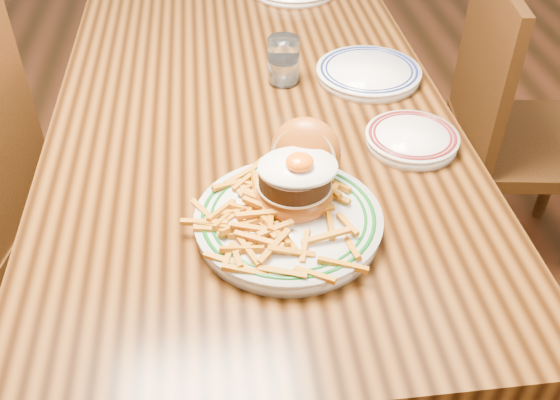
{
  "coord_description": "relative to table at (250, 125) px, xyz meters",
  "views": [
    {
      "loc": [
        -0.08,
        -1.23,
        1.46
      ],
      "look_at": [
        0.02,
        -0.45,
        0.81
      ],
      "focal_mm": 40.0,
      "sensor_mm": 36.0,
      "label": 1
    }
  ],
  "objects": [
    {
      "name": "table",
      "position": [
        0.0,
        0.0,
        0.0
      ],
      "size": [
        0.85,
        1.6,
        0.75
      ],
      "color": "black",
      "rests_on": "floor"
    },
    {
      "name": "floor",
      "position": [
        0.0,
        0.0,
        -0.66
      ],
      "size": [
        6.0,
        6.0,
        0.0
      ],
      "primitive_type": "plane",
      "color": "black",
      "rests_on": "ground"
    },
    {
      "name": "side_plate",
      "position": [
        0.3,
        -0.24,
        0.1
      ],
      "size": [
        0.18,
        0.18,
        0.03
      ],
      "rotation": [
        0.0,
        0.0,
        0.37
      ],
      "color": "white",
      "rests_on": "table"
    },
    {
      "name": "main_plate",
      "position": [
        0.04,
        -0.44,
        0.13
      ],
      "size": [
        0.31,
        0.33,
        0.15
      ],
      "rotation": [
        0.0,
        0.0,
        -0.39
      ],
      "color": "white",
      "rests_on": "table"
    },
    {
      "name": "water_glass",
      "position": [
        0.08,
        0.04,
        0.14
      ],
      "size": [
        0.07,
        0.07,
        0.11
      ],
      "color": "white",
      "rests_on": "table"
    },
    {
      "name": "rear_plate",
      "position": [
        0.28,
        0.03,
        0.1
      ],
      "size": [
        0.24,
        0.24,
        0.03
      ],
      "rotation": [
        0.0,
        0.0,
        -0.26
      ],
      "color": "white",
      "rests_on": "table"
    },
    {
      "name": "chair_right",
      "position": [
        0.76,
        0.17,
        -0.18
      ],
      "size": [
        0.47,
        0.47,
        0.9
      ],
      "rotation": [
        0.0,
        0.0,
        3.0
      ],
      "color": "#3F210D",
      "rests_on": "floor"
    }
  ]
}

